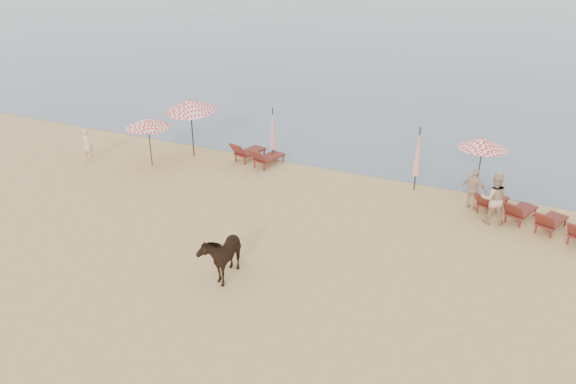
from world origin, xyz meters
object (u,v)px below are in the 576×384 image
object	(u,v)px
beachgoer_right_b	(474,189)
umbrella_open_right	(483,143)
lounger_cluster_left	(256,154)
beachgoer_right_a	(494,198)
umbrella_closed_left	(273,129)
lounger_cluster_right	(534,216)
umbrella_closed_right	(418,152)
beachgoer_left	(87,145)
umbrella_open_left_a	(148,123)
umbrella_open_left_b	(190,105)
cow	(222,253)

from	to	relation	value
beachgoer_right_b	umbrella_open_right	bearing A→B (deg)	-70.17
lounger_cluster_left	beachgoer_right_b	bearing A→B (deg)	11.07
beachgoer_right_a	umbrella_closed_left	bearing A→B (deg)	-28.30
lounger_cluster_left	umbrella_closed_left	world-z (taller)	umbrella_closed_left
lounger_cluster_right	beachgoer_right_b	bearing A→B (deg)	-173.32
umbrella_closed_right	beachgoer_left	size ratio (longest dim) A/B	1.71
umbrella_closed_right	lounger_cluster_right	bearing A→B (deg)	-16.70
umbrella_closed_right	umbrella_closed_left	bearing A→B (deg)	175.92
umbrella_open_left_a	lounger_cluster_right	bearing A→B (deg)	-9.05
umbrella_open_left_a	umbrella_open_left_b	world-z (taller)	umbrella_open_left_b
lounger_cluster_left	lounger_cluster_right	distance (m)	11.43
beachgoer_left	umbrella_open_left_a	bearing A→B (deg)	-172.92
umbrella_open_left_b	umbrella_closed_left	distance (m)	3.75
umbrella_closed_left	cow	distance (m)	9.25
umbrella_open_left_a	umbrella_closed_right	xyz separation A→B (m)	(11.00, 2.19, -0.33)
lounger_cluster_right	umbrella_open_right	distance (m)	3.44
lounger_cluster_right	beachgoer_right_b	world-z (taller)	beachgoer_right_b
umbrella_open_left_b	umbrella_closed_right	xyz separation A→B (m)	(9.93, 0.53, -0.77)
cow	beachgoer_left	xyz separation A→B (m)	(-10.06, 5.40, 0.01)
umbrella_closed_left	umbrella_closed_right	xyz separation A→B (m)	(6.42, -0.46, 0.11)
umbrella_open_left_a	beachgoer_right_a	xyz separation A→B (m)	(14.06, 0.56, -0.99)
umbrella_open_right	umbrella_closed_right	size ratio (longest dim) A/B	0.87
umbrella_open_right	umbrella_open_left_b	bearing A→B (deg)	-170.27
lounger_cluster_left	beachgoer_right_b	size ratio (longest dim) A/B	1.38
lounger_cluster_left	umbrella_open_left_b	size ratio (longest dim) A/B	0.79
umbrella_closed_right	beachgoer_right_b	distance (m)	2.56
umbrella_closed_right	umbrella_open_left_b	bearing A→B (deg)	-176.96
beachgoer_left	beachgoer_right_a	bearing A→B (deg)	176.22
umbrella_open_right	cow	bearing A→B (deg)	-119.71
umbrella_open_left_a	umbrella_closed_right	size ratio (longest dim) A/B	0.82
cow	beachgoer_right_a	xyz separation A→B (m)	(6.81, 6.74, 0.18)
lounger_cluster_right	cow	distance (m)	10.80
umbrella_closed_right	cow	bearing A→B (deg)	-114.18
umbrella_open_left_a	beachgoer_left	distance (m)	3.14
lounger_cluster_right	umbrella_open_right	bearing A→B (deg)	156.06
umbrella_open_left_a	umbrella_open_left_b	size ratio (longest dim) A/B	0.78
lounger_cluster_right	beachgoer_left	distance (m)	18.31
umbrella_open_left_a	umbrella_closed_right	bearing A→B (deg)	-1.00
lounger_cluster_right	umbrella_open_left_a	world-z (taller)	umbrella_open_left_a
lounger_cluster_left	cow	distance (m)	8.83
umbrella_open_right	beachgoer_right_b	bearing A→B (deg)	-84.93
umbrella_open_right	umbrella_open_left_a	bearing A→B (deg)	-163.76
umbrella_open_left_b	umbrella_open_right	xyz separation A→B (m)	(12.17, 1.33, -0.35)
lounger_cluster_right	beachgoer_left	size ratio (longest dim) A/B	2.73
umbrella_closed_right	beachgoer_left	bearing A→B (deg)	-167.88
lounger_cluster_right	umbrella_closed_left	world-z (taller)	umbrella_closed_left
lounger_cluster_right	umbrella_open_left_a	xyz separation A→B (m)	(-15.42, -0.87, 1.51)
umbrella_open_left_b	umbrella_closed_right	world-z (taller)	umbrella_open_left_b
umbrella_closed_left	cow	world-z (taller)	umbrella_closed_left
lounger_cluster_left	beachgoer_left	bearing A→B (deg)	-142.53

